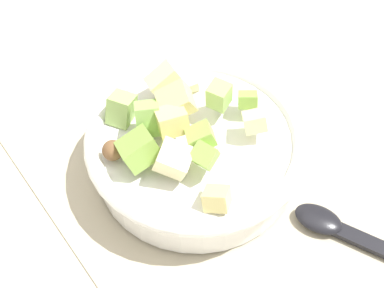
# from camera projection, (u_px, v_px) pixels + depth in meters

# --- Properties ---
(ground_plane) EXTENTS (2.40, 2.40, 0.00)m
(ground_plane) POSITION_uv_depth(u_px,v_px,m) (196.00, 169.00, 0.66)
(ground_plane) COLOR silver
(placemat) EXTENTS (0.52, 0.36, 0.01)m
(placemat) POSITION_uv_depth(u_px,v_px,m) (196.00, 167.00, 0.66)
(placemat) COLOR #BCB299
(placemat) RESTS_ON ground_plane
(salad_bowl) EXTENTS (0.26, 0.26, 0.12)m
(salad_bowl) POSITION_uv_depth(u_px,v_px,m) (191.00, 147.00, 0.63)
(salad_bowl) COLOR white
(salad_bowl) RESTS_ON placemat
(serving_spoon) EXTENTS (0.21, 0.11, 0.01)m
(serving_spoon) POSITION_uv_depth(u_px,v_px,m) (355.00, 236.00, 0.59)
(serving_spoon) COLOR black
(serving_spoon) RESTS_ON placemat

